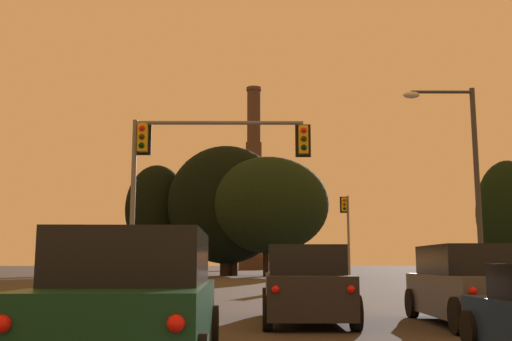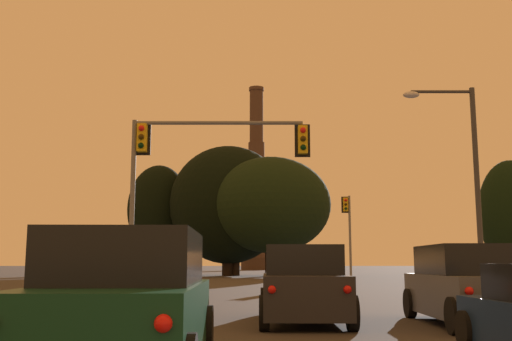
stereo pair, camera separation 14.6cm
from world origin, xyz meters
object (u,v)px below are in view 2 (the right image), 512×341
at_px(suv_right_lane_front, 467,286).
at_px(suv_left_lane_second, 126,305).
at_px(street_lamp, 464,168).
at_px(smokestack, 256,197).
at_px(suv_center_lane_front, 302,285).
at_px(traffic_light_overhead_left, 191,161).
at_px(traffic_light_far_right, 347,225).

distance_m(suv_right_lane_front, suv_left_lane_second, 9.19).
xyz_separation_m(street_lamp, smokestack, (-7.88, 102.40, 10.22)).
relative_size(suv_center_lane_front, suv_left_lane_second, 1.00).
bearing_deg(suv_right_lane_front, suv_center_lane_front, 170.74).
bearing_deg(suv_left_lane_second, traffic_light_overhead_left, 91.18).
relative_size(suv_right_lane_front, suv_left_lane_second, 1.00).
bearing_deg(suv_left_lane_second, smokestack, 87.47).
height_order(suv_right_lane_front, traffic_light_overhead_left, traffic_light_overhead_left).
bearing_deg(suv_center_lane_front, traffic_light_overhead_left, 118.66).
bearing_deg(suv_left_lane_second, street_lamp, 54.62).
relative_size(traffic_light_far_right, traffic_light_overhead_left, 0.97).
relative_size(suv_right_lane_front, street_lamp, 0.61).
xyz_separation_m(traffic_light_overhead_left, smokestack, (2.46, 103.15, 10.06)).
bearing_deg(traffic_light_far_right, suv_left_lane_second, -103.05).
relative_size(suv_left_lane_second, traffic_light_far_right, 0.76).
height_order(suv_right_lane_front, street_lamp, street_lamp).
distance_m(street_lamp, smokestack, 103.21).
relative_size(traffic_light_far_right, street_lamp, 0.80).
bearing_deg(traffic_light_overhead_left, traffic_light_far_right, 68.52).
bearing_deg(smokestack, suv_center_lane_front, -89.45).
distance_m(suv_left_lane_second, smokestack, 117.76).
bearing_deg(suv_right_lane_front, suv_left_lane_second, -135.42).
distance_m(suv_right_lane_front, traffic_light_far_right, 31.50).
bearing_deg(suv_center_lane_front, smokestack, 91.48).
bearing_deg(traffic_light_far_right, suv_center_lane_front, -100.87).
xyz_separation_m(suv_right_lane_front, suv_left_lane_second, (-6.68, -6.31, 0.00)).
height_order(traffic_light_far_right, traffic_light_overhead_left, traffic_light_overhead_left).
height_order(suv_center_lane_front, traffic_light_far_right, traffic_light_far_right).
bearing_deg(traffic_light_overhead_left, street_lamp, 4.17).
xyz_separation_m(suv_center_lane_front, smokestack, (-1.06, 109.85, 14.33)).
relative_size(suv_right_lane_front, traffic_light_far_right, 0.76).
height_order(suv_right_lane_front, smokestack, smokestack).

